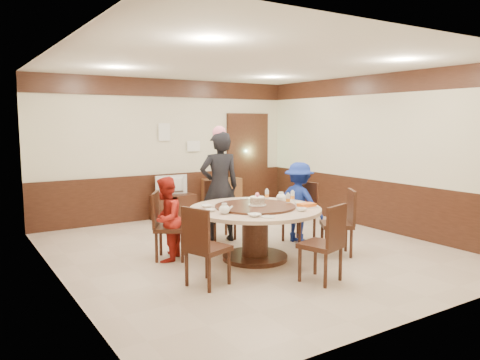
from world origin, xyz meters
TOP-DOWN VIEW (x-y plane):
  - room at (0.01, 0.01)m, footprint 6.00×6.04m
  - banquet_table at (-0.20, -0.42)m, footprint 1.86×1.86m
  - chair_0 at (0.99, 0.02)m, footprint 0.51×0.50m
  - chair_1 at (-0.01, 0.89)m, footprint 0.49×0.50m
  - chair_2 at (-1.23, 0.24)m, footprint 0.61×0.61m
  - chair_3 at (-1.30, -1.01)m, footprint 0.57×0.56m
  - chair_4 at (-0.04, -1.64)m, footprint 0.55×0.56m
  - chair_5 at (0.96, -0.89)m, footprint 0.61×0.61m
  - person_standing at (-0.10, 0.75)m, footprint 0.73×0.56m
  - person_red at (-1.30, 0.20)m, footprint 0.72×0.73m
  - person_blue at (0.97, 0.02)m, footprint 0.74×0.96m
  - birthday_cake at (-0.16, -0.42)m, footprint 0.26×0.26m
  - teapot_left at (-0.80, -0.59)m, footprint 0.17×0.15m
  - teapot_right at (0.43, -0.20)m, footprint 0.17×0.15m
  - bowl_0 at (-0.78, -0.06)m, footprint 0.16×0.16m
  - bowl_1 at (0.17, -0.99)m, footprint 0.15×0.15m
  - bowl_2 at (-0.57, -0.95)m, footprint 0.16×0.16m
  - bowl_3 at (0.46, -0.59)m, footprint 0.14×0.14m
  - bowl_4 at (-0.87, -0.34)m, footprint 0.14×0.14m
  - bowl_5 at (-0.01, 0.16)m, footprint 0.13×0.13m
  - saucer_near at (-0.45, -1.07)m, footprint 0.18×0.18m
  - saucer_far at (0.25, 0.08)m, footprint 0.18×0.18m
  - shrimp_platter at (0.40, -0.83)m, footprint 0.30×0.20m
  - bottle_0 at (0.32, -0.50)m, footprint 0.06×0.06m
  - bottle_1 at (0.54, -0.34)m, footprint 0.06×0.06m
  - bottle_2 at (0.31, -0.00)m, footprint 0.06×0.06m
  - tv_stand at (-0.03, 2.75)m, footprint 0.85×0.45m
  - television at (-0.03, 2.75)m, footprint 0.68×0.11m
  - side_cabinet at (1.12, 2.78)m, footprint 0.80×0.40m
  - thermos at (1.18, 2.78)m, footprint 0.15×0.15m
  - notice_left at (-0.10, 2.96)m, footprint 0.25×0.00m
  - notice_right at (0.55, 2.96)m, footprint 0.30×0.00m

SIDE VIEW (x-z plane):
  - tv_stand at x=-0.03m, z-range 0.00..0.50m
  - chair_0 at x=0.99m, z-range -0.18..0.79m
  - chair_1 at x=-0.01m, z-range -0.18..0.79m
  - chair_2 at x=-1.23m, z-range -0.18..0.79m
  - chair_3 at x=-1.30m, z-range -0.18..0.79m
  - chair_4 at x=-0.04m, z-range -0.18..0.79m
  - chair_5 at x=0.96m, z-range -0.18..0.79m
  - side_cabinet at x=1.12m, z-range 0.00..0.75m
  - banquet_table at x=-0.20m, z-range 0.14..0.92m
  - person_red at x=-1.30m, z-range 0.00..1.19m
  - person_blue at x=0.97m, z-range 0.00..1.30m
  - television at x=-0.03m, z-range 0.50..0.89m
  - saucer_near at x=-0.45m, z-range 0.75..0.76m
  - saucer_far at x=0.25m, z-range 0.75..0.76m
  - bowl_4 at x=-0.87m, z-range 0.75..0.78m
  - bowl_0 at x=-0.78m, z-range 0.75..0.79m
  - bowl_2 at x=-0.57m, z-range 0.75..0.79m
  - bowl_5 at x=-0.01m, z-range 0.75..0.79m
  - bowl_3 at x=0.46m, z-range 0.75..0.79m
  - bowl_1 at x=0.17m, z-range 0.75..0.80m
  - shrimp_platter at x=0.40m, z-range 0.75..0.81m
  - teapot_left at x=-0.80m, z-range 0.75..0.87m
  - teapot_right at x=0.43m, z-range 0.75..0.87m
  - bottle_0 at x=0.32m, z-range 0.75..0.91m
  - bottle_1 at x=0.54m, z-range 0.75..0.91m
  - bottle_2 at x=0.31m, z-range 0.75..0.91m
  - birthday_cake at x=-0.16m, z-range 0.75..0.93m
  - person_standing at x=-0.10m, z-range 0.00..1.80m
  - thermos at x=1.18m, z-range 0.75..1.13m
  - room at x=0.01m, z-range -0.34..2.50m
  - notice_right at x=0.55m, z-range 1.34..1.56m
  - notice_left at x=-0.10m, z-range 1.57..1.93m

